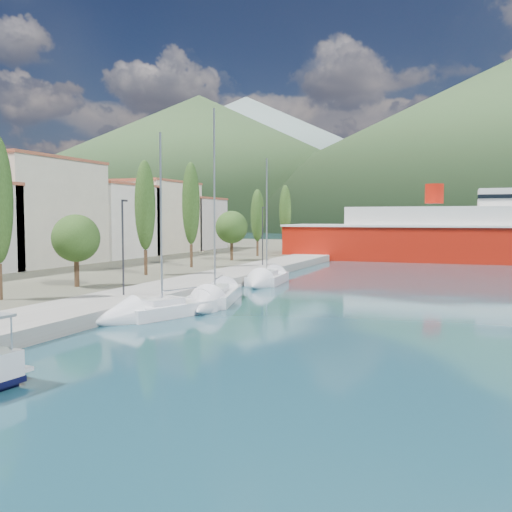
% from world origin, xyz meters
% --- Properties ---
extents(ground, '(1400.00, 1400.00, 0.00)m').
position_xyz_m(ground, '(0.00, 120.00, 0.00)').
color(ground, '#1A424F').
extents(quay, '(5.00, 88.00, 0.80)m').
position_xyz_m(quay, '(-9.00, 26.00, 0.40)').
color(quay, gray).
rests_on(quay, ground).
extents(town_buildings, '(9.20, 69.20, 11.30)m').
position_xyz_m(town_buildings, '(-32.00, 36.91, 5.57)').
color(town_buildings, beige).
rests_on(town_buildings, land_strip).
extents(tree_row, '(3.83, 65.71, 10.65)m').
position_xyz_m(tree_row, '(-15.19, 32.14, 5.78)').
color(tree_row, '#47301E').
rests_on(tree_row, land_strip).
extents(lamp_posts, '(0.15, 48.26, 6.06)m').
position_xyz_m(lamp_posts, '(-9.00, 14.63, 4.08)').
color(lamp_posts, '#2D2D33').
rests_on(lamp_posts, quay).
extents(sailboat_near, '(5.09, 8.33, 11.50)m').
position_xyz_m(sailboat_near, '(-5.57, 10.39, 0.31)').
color(sailboat_near, silver).
rests_on(sailboat_near, ground).
extents(sailboat_mid, '(4.97, 10.00, 13.93)m').
position_xyz_m(sailboat_mid, '(-4.01, 16.05, 0.33)').
color(sailboat_mid, silver).
rests_on(sailboat_mid, ground).
extents(sailboat_far, '(3.42, 8.27, 11.82)m').
position_xyz_m(sailboat_far, '(-4.94, 28.01, 0.33)').
color(sailboat_far, silver).
rests_on(sailboat_far, ground).
extents(ferry, '(54.68, 12.89, 10.81)m').
position_xyz_m(ferry, '(14.02, 63.54, 3.29)').
color(ferry, '#B0170A').
rests_on(ferry, ground).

